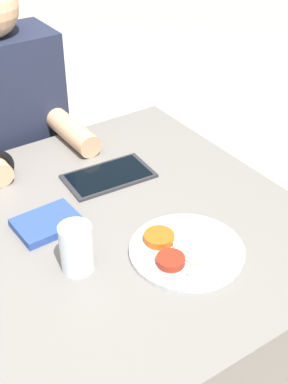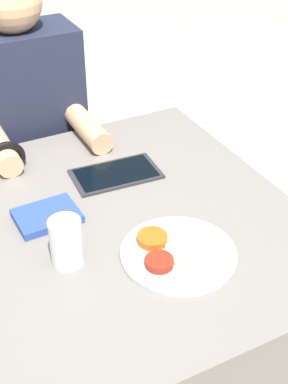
{
  "view_description": "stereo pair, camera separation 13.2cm",
  "coord_description": "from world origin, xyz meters",
  "views": [
    {
      "loc": [
        -0.5,
        -0.9,
        1.58
      ],
      "look_at": [
        0.11,
        -0.0,
        0.82
      ],
      "focal_mm": 50.0,
      "sensor_mm": 36.0,
      "label": 1
    },
    {
      "loc": [
        -0.38,
        -0.97,
        1.58
      ],
      "look_at": [
        0.11,
        -0.0,
        0.82
      ],
      "focal_mm": 50.0,
      "sensor_mm": 36.0,
      "label": 2
    }
  ],
  "objects": [
    {
      "name": "dining_table",
      "position": [
        0.0,
        0.0,
        0.38
      ],
      "size": [
        0.97,
        0.96,
        0.76
      ],
      "color": "slate",
      "rests_on": "ground_plane"
    },
    {
      "name": "thali_tray",
      "position": [
        0.11,
        -0.19,
        0.76
      ],
      "size": [
        0.27,
        0.27,
        0.03
      ],
      "color": "#B7BABF",
      "rests_on": "dining_table"
    },
    {
      "name": "tablet_device",
      "position": [
        0.12,
        0.18,
        0.76
      ],
      "size": [
        0.25,
        0.15,
        0.01
      ],
      "color": "#28282D",
      "rests_on": "dining_table"
    },
    {
      "name": "person_diner",
      "position": [
        -0.01,
        0.62,
        0.58
      ],
      "size": [
        0.37,
        0.43,
        1.23
      ],
      "color": "black",
      "rests_on": "ground_plane"
    },
    {
      "name": "drinking_glass",
      "position": [
        -0.13,
        -0.09,
        0.81
      ],
      "size": [
        0.07,
        0.07,
        0.12
      ],
      "color": "silver",
      "rests_on": "dining_table"
    },
    {
      "name": "red_notebook",
      "position": [
        -0.12,
        0.08,
        0.76
      ],
      "size": [
        0.16,
        0.12,
        0.02
      ],
      "color": "silver",
      "rests_on": "dining_table"
    }
  ]
}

